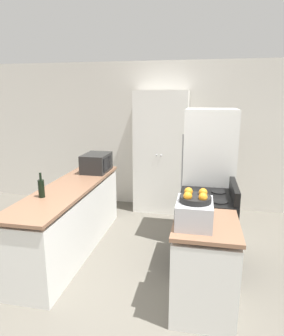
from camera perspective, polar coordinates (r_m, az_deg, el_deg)
The scene contains 11 objects.
ground_plane at distance 3.03m, azimuth -7.56°, elevation -28.14°, with size 14.00×14.00×0.00m, color #666056.
wall_back at distance 5.47m, azimuth 3.09°, elevation 6.12°, with size 7.00×0.06×2.60m.
counter_left at distance 4.10m, azimuth -13.46°, elevation -9.51°, with size 0.60×2.36×0.88m.
counter_right at distance 3.05m, azimuth 11.71°, elevation -18.02°, with size 0.60×0.76×0.88m.
pantry_cabinet at distance 5.23m, azimuth 3.61°, elevation 2.94°, with size 0.90×0.49×2.09m.
stove at distance 3.71m, azimuth 12.07°, elevation -11.62°, with size 0.66×0.72×1.04m.
refrigerator at distance 4.25m, azimuth 12.50°, elevation -1.56°, with size 0.70×0.69×1.85m.
microwave at distance 4.59m, azimuth -8.65°, elevation 0.99°, with size 0.37×0.51×0.27m.
wine_bottle at distance 3.58m, azimuth -18.63°, elevation -3.63°, with size 0.07×0.07×0.29m.
toaster_oven at distance 2.73m, azimuth 9.90°, elevation -8.45°, with size 0.33×0.41×0.22m.
fruit_bowl at distance 2.67m, azimuth 10.14°, elevation -5.55°, with size 0.28×0.28×0.11m.
Camera 1 is at (0.79, -2.12, 2.01)m, focal length 32.00 mm.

